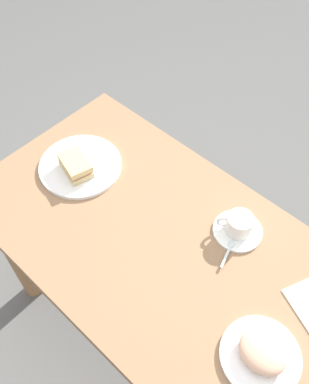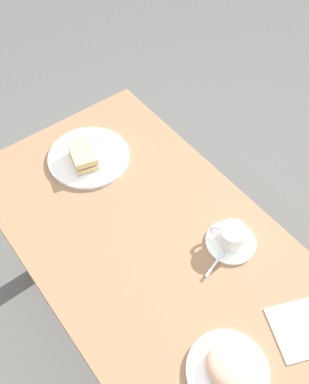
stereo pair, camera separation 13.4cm
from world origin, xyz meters
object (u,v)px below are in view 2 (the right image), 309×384
(dining_table, at_px, (147,256))
(sandwich_plate, at_px, (89,157))
(coffee_cup, at_px, (232,235))
(napkin, at_px, (301,329))
(side_plate, at_px, (227,371))
(sandwich_front, at_px, (84,156))
(coffee_saucer, at_px, (231,242))
(spoon, at_px, (218,259))

(dining_table, relative_size, sandwich_plate, 4.18)
(coffee_cup, xyz_separation_m, napkin, (0.30, -0.03, -0.04))
(side_plate, height_order, napkin, side_plate)
(sandwich_front, relative_size, napkin, 0.88)
(side_plate, bearing_deg, dining_table, 169.52)
(side_plate, relative_size, napkin, 1.37)
(sandwich_front, distance_m, coffee_saucer, 0.56)
(sandwich_plate, relative_size, side_plate, 1.36)
(coffee_saucer, height_order, napkin, coffee_saucer)
(dining_table, xyz_separation_m, coffee_cup, (0.18, 0.18, 0.19))
(dining_table, relative_size, coffee_cup, 11.75)
(coffee_cup, height_order, spoon, coffee_cup)
(sandwich_plate, bearing_deg, side_plate, -7.60)
(coffee_saucer, distance_m, napkin, 0.30)
(sandwich_front, bearing_deg, side_plate, -6.13)
(dining_table, xyz_separation_m, side_plate, (0.44, -0.08, 0.15))
(sandwich_front, distance_m, coffee_cup, 0.56)
(dining_table, distance_m, coffee_saucer, 0.30)
(napkin, bearing_deg, side_plate, -100.22)
(dining_table, xyz_separation_m, sandwich_front, (-0.35, 0.00, 0.19))
(coffee_saucer, distance_m, coffee_cup, 0.04)
(sandwich_plate, distance_m, spoon, 0.57)
(sandwich_front, distance_m, side_plate, 0.80)
(coffee_saucer, relative_size, side_plate, 0.73)
(sandwich_plate, bearing_deg, napkin, 8.07)
(spoon, distance_m, side_plate, 0.31)
(coffee_saucer, relative_size, spoon, 1.54)
(dining_table, relative_size, coffee_saucer, 7.80)
(sandwich_front, relative_size, spoon, 1.36)
(sandwich_plate, distance_m, napkin, 0.85)
(sandwich_plate, distance_m, sandwich_front, 0.04)
(spoon, height_order, napkin, spoon)
(dining_table, relative_size, napkin, 7.81)
(sandwich_plate, distance_m, coffee_saucer, 0.57)
(coffee_cup, bearing_deg, dining_table, -135.35)
(coffee_saucer, bearing_deg, sandwich_front, -161.70)
(coffee_saucer, height_order, side_plate, side_plate)
(coffee_cup, height_order, napkin, coffee_cup)
(spoon, relative_size, napkin, 0.65)
(coffee_cup, distance_m, napkin, 0.31)
(coffee_saucer, xyz_separation_m, spoon, (0.02, -0.07, 0.01))
(sandwich_front, xyz_separation_m, side_plate, (0.79, -0.09, -0.03))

